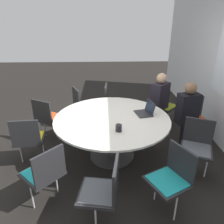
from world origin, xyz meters
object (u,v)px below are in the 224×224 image
chair_7 (104,188)px  chair_3 (82,103)px  chair_9 (197,144)px  chair_0 (195,117)px  chair_4 (48,116)px  chair_6 (45,171)px  person_0 (188,110)px  chair_8 (172,176)px  chair_5 (28,137)px  chair_1 (163,103)px  coffee_cup (119,128)px  laptop (146,111)px  chair_2 (112,100)px  person_1 (161,98)px

chair_7 → chair_3: bearing=19.2°
chair_7 → chair_9: 1.61m
chair_0 → chair_4: (-0.14, -2.74, 0.00)m
chair_6 → person_0: (-1.30, 2.19, 0.20)m
chair_6 → chair_9: bearing=-32.1°
chair_3 → chair_8: size_ratio=1.00×
chair_5 → chair_6: (0.82, 0.45, 0.00)m
chair_1 → coffee_cup: (1.59, -1.05, 0.27)m
chair_5 → chair_8: bearing=-30.8°
laptop → chair_2: bearing=-169.0°
chair_9 → person_1: size_ratio=0.71×
chair_1 → coffee_cup: chair_1 is taller
chair_2 → chair_8: size_ratio=1.00×
chair_5 → chair_9: bearing=-11.3°
chair_5 → person_1: person_1 is taller
chair_8 → chair_0: bearing=-57.2°
chair_4 → chair_5: (0.76, -0.12, 0.00)m
chair_0 → chair_3: (-0.74, -2.15, 0.00)m
chair_8 → coffee_cup: (-0.70, -0.59, 0.27)m
chair_4 → chair_7: same height
chair_1 → chair_2: 1.10m
chair_0 → chair_8: same height
chair_8 → laptop: (-1.26, -0.10, 0.27)m
chair_1 → chair_7: 2.77m
chair_3 → person_0: size_ratio=0.71×
chair_9 → person_0: (-0.76, 0.11, 0.20)m
chair_7 → person_1: bearing=-18.3°
chair_1 → person_1: person_1 is taller
coffee_cup → chair_3: bearing=-157.5°
chair_1 → chair_2: (-0.16, -1.09, 0.00)m
chair_9 → person_0: bearing=-74.8°
coffee_cup → chair_0: bearing=120.4°
chair_4 → laptop: bearing=14.7°
person_0 → coffee_cup: bearing=17.0°
chair_4 → person_0: (0.28, 2.52, 0.20)m
coffee_cup → chair_2: bearing=-178.8°
chair_3 → chair_6: same height
chair_7 → person_0: person_0 is taller
chair_4 → chair_7: 2.15m
chair_1 → chair_3: 1.72m
chair_4 → laptop: size_ratio=2.43×
chair_0 → person_1: bearing=-55.5°
chair_8 → laptop: bearing=-23.1°
chair_2 → coffee_cup: (1.75, 0.04, 0.27)m
chair_4 → chair_5: bearing=-70.1°
chair_2 → coffee_cup: bearing=6.0°
chair_8 → person_0: bearing=-52.8°
chair_8 → coffee_cup: size_ratio=8.58×
chair_1 → chair_5: same height
chair_6 → person_1: bearing=-0.6°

